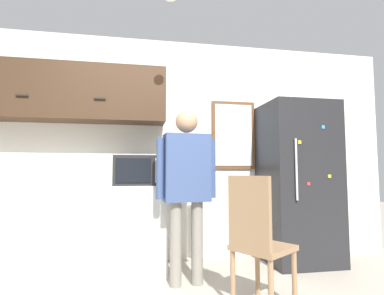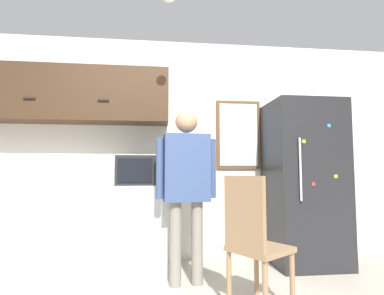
{
  "view_description": "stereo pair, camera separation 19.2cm",
  "coord_description": "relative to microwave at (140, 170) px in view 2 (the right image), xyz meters",
  "views": [
    {
      "loc": [
        -0.3,
        -1.88,
        1.07
      ],
      "look_at": [
        0.21,
        0.98,
        1.29
      ],
      "focal_mm": 28.0,
      "sensor_mm": 36.0,
      "label": 1
    },
    {
      "loc": [
        -0.11,
        -1.91,
        1.07
      ],
      "look_at": [
        0.21,
        0.98,
        1.29
      ],
      "focal_mm": 28.0,
      "sensor_mm": 36.0,
      "label": 2
    }
  ],
  "objects": [
    {
      "name": "refrigerator",
      "position": [
        1.87,
        0.03,
        -0.14
      ],
      "size": [
        0.79,
        0.73,
        1.87
      ],
      "color": "#232326",
      "rests_on": "ground_plane"
    },
    {
      "name": "person",
      "position": [
        0.46,
        -0.43,
        -0.06
      ],
      "size": [
        0.58,
        0.25,
        1.65
      ],
      "rotation": [
        0.0,
        0.0,
        0.08
      ],
      "color": "gray",
      "rests_on": "ground_plane"
    },
    {
      "name": "back_wall",
      "position": [
        0.3,
        0.42,
        0.28
      ],
      "size": [
        6.0,
        0.06,
        2.7
      ],
      "color": "silver",
      "rests_on": "ground_plane"
    },
    {
      "name": "chair",
      "position": [
        0.91,
        -1.04,
        -0.51
      ],
      "size": [
        0.56,
        0.56,
        1.03
      ],
      "rotation": [
        0.0,
        0.0,
        2.16
      ],
      "color": "#997551",
      "rests_on": "ground_plane"
    },
    {
      "name": "counter",
      "position": [
        -0.8,
        0.06,
        -0.61
      ],
      "size": [
        2.2,
        0.65,
        0.91
      ],
      "color": "silver",
      "rests_on": "ground_plane"
    },
    {
      "name": "microwave",
      "position": [
        0.0,
        0.0,
        0.0
      ],
      "size": [
        0.5,
        0.41,
        0.31
      ],
      "color": "#232326",
      "rests_on": "counter"
    },
    {
      "name": "window",
      "position": [
        1.2,
        0.37,
        0.45
      ],
      "size": [
        0.56,
        0.05,
        0.86
      ],
      "color": "brown"
    },
    {
      "name": "upper_cabinets",
      "position": [
        -0.8,
        0.2,
        0.86
      ],
      "size": [
        2.2,
        0.38,
        0.63
      ],
      "color": "#3D2819"
    }
  ]
}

